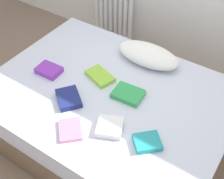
{
  "coord_description": "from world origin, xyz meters",
  "views": [
    {
      "loc": [
        0.99,
        -1.43,
        2.21
      ],
      "look_at": [
        0.0,
        0.05,
        0.48
      ],
      "focal_mm": 47.98,
      "sensor_mm": 36.0,
      "label": 1
    }
  ],
  "objects_px": {
    "textbook_lime": "(100,76)",
    "textbook_teal": "(147,142)",
    "radiator": "(113,14)",
    "textbook_green": "(128,94)",
    "textbook_purple": "(49,70)",
    "pillow": "(148,55)",
    "textbook_navy": "(69,98)",
    "bed": "(109,112)",
    "textbook_white": "(110,127)",
    "textbook_pink": "(70,130)"
  },
  "relations": [
    {
      "from": "textbook_lime",
      "to": "textbook_teal",
      "type": "xyz_separation_m",
      "value": [
        0.67,
        -0.38,
        0.0
      ]
    },
    {
      "from": "radiator",
      "to": "textbook_teal",
      "type": "bearing_deg",
      "value": -49.61
    },
    {
      "from": "textbook_green",
      "to": "textbook_purple",
      "type": "xyz_separation_m",
      "value": [
        -0.72,
        -0.13,
        0.0
      ]
    },
    {
      "from": "pillow",
      "to": "textbook_teal",
      "type": "height_order",
      "value": "pillow"
    },
    {
      "from": "textbook_lime",
      "to": "textbook_navy",
      "type": "bearing_deg",
      "value": -79.4
    },
    {
      "from": "textbook_green",
      "to": "textbook_purple",
      "type": "bearing_deg",
      "value": -174.1
    },
    {
      "from": "bed",
      "to": "pillow",
      "type": "relative_size",
      "value": 3.44
    },
    {
      "from": "textbook_green",
      "to": "textbook_white",
      "type": "xyz_separation_m",
      "value": [
        0.07,
        -0.36,
        0.0
      ]
    },
    {
      "from": "bed",
      "to": "textbook_pink",
      "type": "bearing_deg",
      "value": -89.79
    },
    {
      "from": "bed",
      "to": "textbook_pink",
      "type": "relative_size",
      "value": 9.93
    },
    {
      "from": "pillow",
      "to": "textbook_navy",
      "type": "relative_size",
      "value": 2.62
    },
    {
      "from": "textbook_green",
      "to": "radiator",
      "type": "bearing_deg",
      "value": 123.67
    },
    {
      "from": "textbook_pink",
      "to": "textbook_white",
      "type": "bearing_deg",
      "value": 83.13
    },
    {
      "from": "bed",
      "to": "radiator",
      "type": "bearing_deg",
      "value": 122.02
    },
    {
      "from": "textbook_teal",
      "to": "textbook_white",
      "type": "distance_m",
      "value": 0.29
    },
    {
      "from": "radiator",
      "to": "pillow",
      "type": "distance_m",
      "value": 1.09
    },
    {
      "from": "bed",
      "to": "textbook_teal",
      "type": "bearing_deg",
      "value": -29.02
    },
    {
      "from": "textbook_lime",
      "to": "textbook_purple",
      "type": "height_order",
      "value": "textbook_purple"
    },
    {
      "from": "textbook_white",
      "to": "textbook_teal",
      "type": "bearing_deg",
      "value": -16.83
    },
    {
      "from": "textbook_purple",
      "to": "textbook_navy",
      "type": "xyz_separation_m",
      "value": [
        0.36,
        -0.17,
        -0.0
      ]
    },
    {
      "from": "bed",
      "to": "textbook_lime",
      "type": "distance_m",
      "value": 0.33
    },
    {
      "from": "textbook_purple",
      "to": "radiator",
      "type": "bearing_deg",
      "value": 95.35
    },
    {
      "from": "radiator",
      "to": "textbook_purple",
      "type": "bearing_deg",
      "value": -81.77
    },
    {
      "from": "bed",
      "to": "textbook_purple",
      "type": "relative_size",
      "value": 9.71
    },
    {
      "from": "bed",
      "to": "pillow",
      "type": "height_order",
      "value": "pillow"
    },
    {
      "from": "textbook_green",
      "to": "textbook_teal",
      "type": "xyz_separation_m",
      "value": [
        0.35,
        -0.33,
        0.0
      ]
    },
    {
      "from": "radiator",
      "to": "textbook_pink",
      "type": "xyz_separation_m",
      "value": [
        0.75,
        -1.69,
        0.13
      ]
    },
    {
      "from": "pillow",
      "to": "textbook_pink",
      "type": "height_order",
      "value": "pillow"
    },
    {
      "from": "bed",
      "to": "textbook_navy",
      "type": "height_order",
      "value": "textbook_navy"
    },
    {
      "from": "radiator",
      "to": "textbook_teal",
      "type": "relative_size",
      "value": 3.3
    },
    {
      "from": "radiator",
      "to": "textbook_pink",
      "type": "distance_m",
      "value": 1.85
    },
    {
      "from": "pillow",
      "to": "textbook_green",
      "type": "height_order",
      "value": "pillow"
    },
    {
      "from": "textbook_lime",
      "to": "textbook_white",
      "type": "relative_size",
      "value": 1.35
    },
    {
      "from": "textbook_pink",
      "to": "radiator",
      "type": "bearing_deg",
      "value": 160.0
    },
    {
      "from": "bed",
      "to": "radiator",
      "type": "distance_m",
      "value": 1.42
    },
    {
      "from": "radiator",
      "to": "pillow",
      "type": "relative_size",
      "value": 1.02
    },
    {
      "from": "textbook_lime",
      "to": "textbook_navy",
      "type": "relative_size",
      "value": 1.12
    },
    {
      "from": "textbook_green",
      "to": "textbook_white",
      "type": "bearing_deg",
      "value": -83.91
    },
    {
      "from": "bed",
      "to": "textbook_green",
      "type": "distance_m",
      "value": 0.32
    },
    {
      "from": "textbook_teal",
      "to": "textbook_purple",
      "type": "xyz_separation_m",
      "value": [
        -1.08,
        0.19,
        0.0
      ]
    },
    {
      "from": "textbook_teal",
      "to": "textbook_white",
      "type": "xyz_separation_m",
      "value": [
        -0.29,
        -0.03,
        0.0
      ]
    },
    {
      "from": "textbook_purple",
      "to": "textbook_white",
      "type": "height_order",
      "value": "same"
    },
    {
      "from": "textbook_pink",
      "to": "textbook_navy",
      "type": "xyz_separation_m",
      "value": [
        -0.21,
        0.23,
        0.01
      ]
    },
    {
      "from": "radiator",
      "to": "textbook_green",
      "type": "height_order",
      "value": "radiator"
    },
    {
      "from": "textbook_purple",
      "to": "textbook_white",
      "type": "distance_m",
      "value": 0.82
    },
    {
      "from": "textbook_navy",
      "to": "textbook_purple",
      "type": "bearing_deg",
      "value": -167.92
    },
    {
      "from": "radiator",
      "to": "textbook_navy",
      "type": "height_order",
      "value": "radiator"
    },
    {
      "from": "textbook_green",
      "to": "textbook_navy",
      "type": "bearing_deg",
      "value": -144.77
    },
    {
      "from": "textbook_purple",
      "to": "textbook_green",
      "type": "bearing_deg",
      "value": 7.51
    },
    {
      "from": "textbook_lime",
      "to": "textbook_white",
      "type": "bearing_deg",
      "value": -28.86
    }
  ]
}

